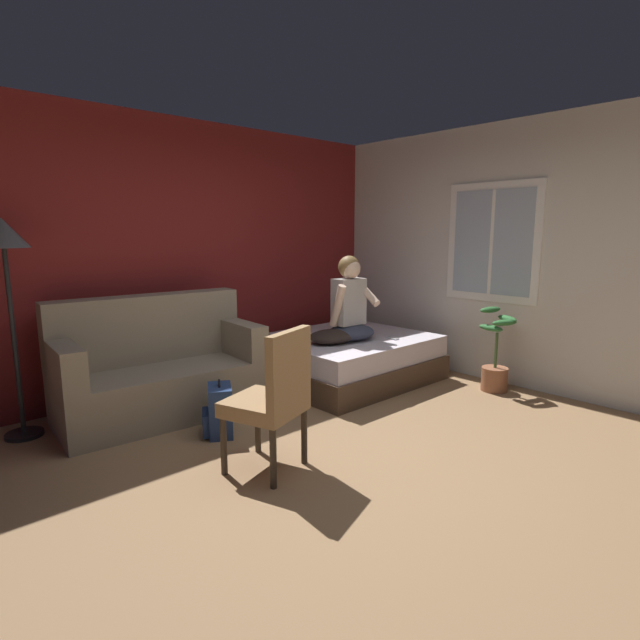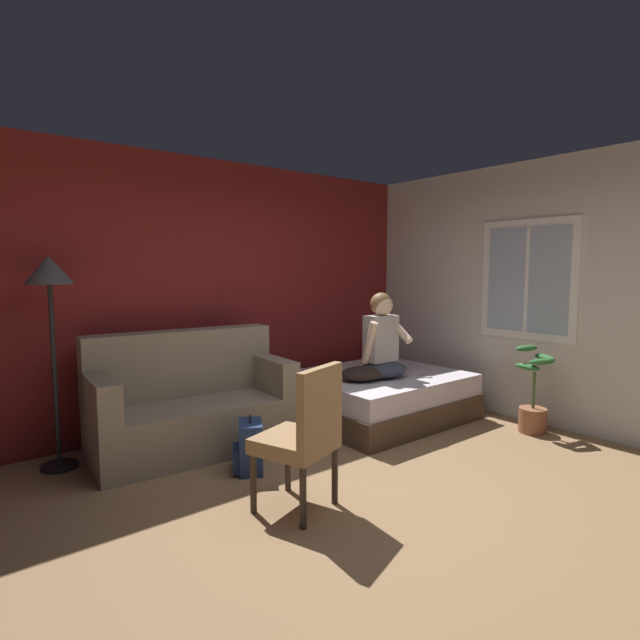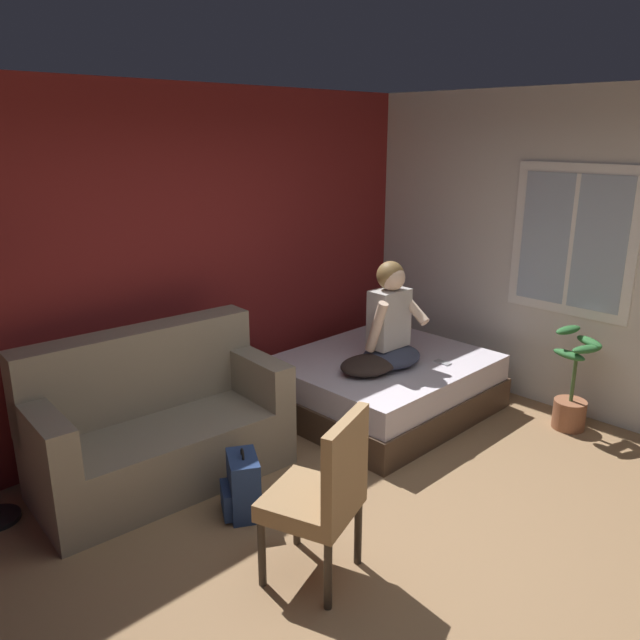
{
  "view_description": "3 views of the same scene",
  "coord_description": "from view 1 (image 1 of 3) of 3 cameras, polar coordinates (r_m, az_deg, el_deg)",
  "views": [
    {
      "loc": [
        -2.33,
        -2.27,
        1.6
      ],
      "look_at": [
        0.82,
        1.16,
        0.77
      ],
      "focal_mm": 28.0,
      "sensor_mm": 36.0,
      "label": 1
    },
    {
      "loc": [
        -2.33,
        -2.27,
        1.6
      ],
      "look_at": [
        0.65,
        1.42,
        1.11
      ],
      "focal_mm": 28.0,
      "sensor_mm": 36.0,
      "label": 2
    },
    {
      "loc": [
        -2.44,
        -1.78,
        2.36
      ],
      "look_at": [
        0.43,
        1.15,
        1.1
      ],
      "focal_mm": 35.0,
      "sensor_mm": 36.0,
      "label": 3
    }
  ],
  "objects": [
    {
      "name": "backpack",
      "position": [
        4.1,
        -11.47,
        -10.19
      ],
      "size": [
        0.33,
        0.35,
        0.46
      ],
      "color": "navy",
      "rests_on": "ground"
    },
    {
      "name": "side_chair",
      "position": [
        3.34,
        -5.41,
        -8.59
      ],
      "size": [
        0.59,
        0.59,
        0.98
      ],
      "color": "#382D23",
      "rests_on": "ground"
    },
    {
      "name": "potted_plant",
      "position": [
        5.36,
        19.41,
        -4.52
      ],
      "size": [
        0.39,
        0.37,
        0.85
      ],
      "color": "#995B3D",
      "rests_on": "ground"
    },
    {
      "name": "couch",
      "position": [
        4.63,
        -17.99,
        -5.51
      ],
      "size": [
        1.76,
        0.95,
        1.04
      ],
      "color": "gray",
      "rests_on": "ground"
    },
    {
      "name": "wall_back_accent",
      "position": [
        5.3,
        -16.63,
        6.98
      ],
      "size": [
        10.19,
        0.16,
        2.7
      ],
      "primitive_type": "cube",
      "color": "maroon",
      "rests_on": "ground"
    },
    {
      "name": "bed",
      "position": [
        5.47,
        3.0,
        -4.36
      ],
      "size": [
        1.72,
        1.49,
        0.48
      ],
      "color": "#4C3828",
      "rests_on": "ground"
    },
    {
      "name": "throw_pillow",
      "position": [
        5.05,
        1.32,
        -1.9
      ],
      "size": [
        0.56,
        0.47,
        0.14
      ],
      "primitive_type": "ellipsoid",
      "rotation": [
        0.0,
        0.0,
        -0.26
      ],
      "color": "#2D231E",
      "rests_on": "bed"
    },
    {
      "name": "ground_plane",
      "position": [
        3.62,
        2.92,
        -16.13
      ],
      "size": [
        40.0,
        40.0,
        0.0
      ],
      "primitive_type": "plane",
      "color": "#93704C"
    },
    {
      "name": "wall_side_with_window",
      "position": [
        5.5,
        23.1,
        6.71
      ],
      "size": [
        0.19,
        6.22,
        2.7
      ],
      "color": "silver",
      "rests_on": "ground"
    },
    {
      "name": "floor_lamp",
      "position": [
        4.41,
        -32.35,
        6.32
      ],
      "size": [
        0.36,
        0.36,
        1.7
      ],
      "color": "black",
      "rests_on": "ground"
    },
    {
      "name": "cell_phone",
      "position": [
        5.32,
        8.26,
        -2.1
      ],
      "size": [
        0.08,
        0.15,
        0.01
      ],
      "primitive_type": "cube",
      "rotation": [
        0.0,
        0.0,
        3.08
      ],
      "color": "#B7B7BC",
      "rests_on": "bed"
    },
    {
      "name": "person_seated",
      "position": [
        5.19,
        3.44,
        1.62
      ],
      "size": [
        0.54,
        0.47,
        0.88
      ],
      "color": "#383D51",
      "rests_on": "bed"
    }
  ]
}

